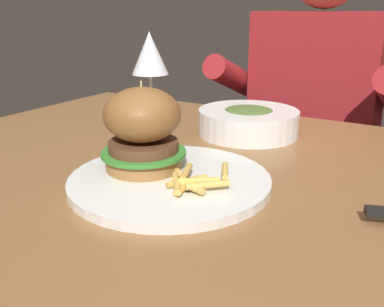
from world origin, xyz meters
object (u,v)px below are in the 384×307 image
object	(u,v)px
burger_sandwich	(143,129)
soup_bowl	(248,121)
wine_glass	(150,56)
diner_person	(310,152)
main_plate	(170,181)

from	to	relation	value
burger_sandwich	soup_bowl	size ratio (longest dim) A/B	0.66
burger_sandwich	wine_glass	distance (m)	0.29
burger_sandwich	diner_person	world-z (taller)	diner_person
diner_person	wine_glass	bearing A→B (deg)	-110.14
burger_sandwich	soup_bowl	world-z (taller)	burger_sandwich
main_plate	burger_sandwich	xyz separation A→B (m)	(-0.05, 0.01, 0.07)
soup_bowl	burger_sandwich	bearing A→B (deg)	-97.77
soup_bowl	diner_person	distance (m)	0.53
burger_sandwich	diner_person	distance (m)	0.82
main_plate	wine_glass	size ratio (longest dim) A/B	1.45
main_plate	burger_sandwich	size ratio (longest dim) A/B	2.20
burger_sandwich	wine_glass	bearing A→B (deg)	123.67
diner_person	main_plate	bearing A→B (deg)	-89.53
soup_bowl	diner_person	bearing A→B (deg)	89.36
soup_bowl	main_plate	bearing A→B (deg)	-87.80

